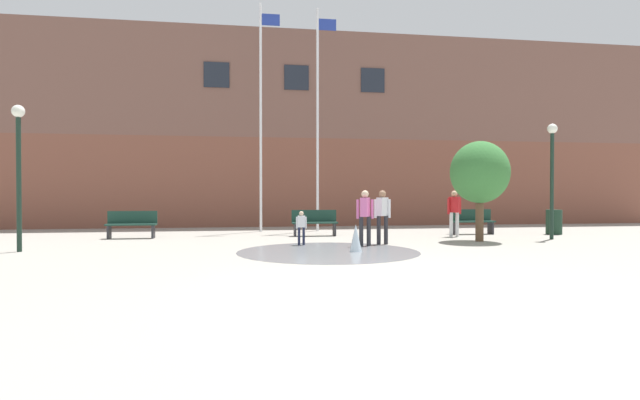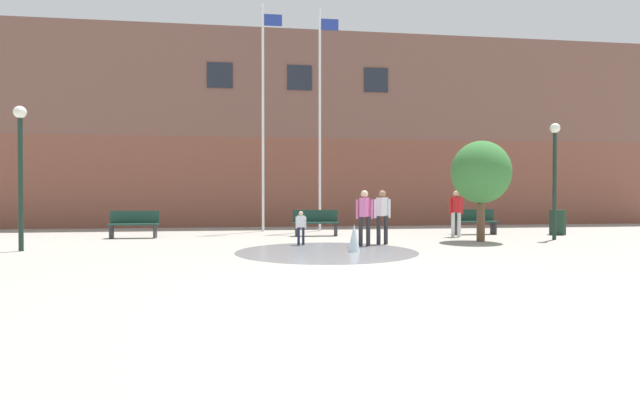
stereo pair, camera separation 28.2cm
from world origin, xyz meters
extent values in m
plane|color=#9E998E|center=(0.00, 0.00, 0.00)|extent=(100.00, 100.00, 0.00)
cube|color=brown|center=(0.00, 17.70, 1.99)|extent=(36.00, 6.00, 3.98)
cube|color=brown|center=(0.00, 17.70, 6.41)|extent=(36.00, 6.00, 4.87)
cube|color=#1E232D|center=(-3.50, 14.68, 6.66)|extent=(1.10, 0.06, 1.10)
cube|color=#1E232D|center=(0.00, 14.68, 6.66)|extent=(1.10, 0.06, 1.10)
cube|color=#1E232D|center=(3.50, 14.68, 6.66)|extent=(1.10, 0.06, 1.10)
cylinder|color=gray|center=(-0.20, 5.11, 0.00)|extent=(4.70, 4.70, 0.01)
cone|color=silver|center=(0.50, 4.99, 0.36)|extent=(0.32, 0.32, 0.72)
cube|color=#28282D|center=(-6.73, 9.74, 0.22)|extent=(0.06, 0.40, 0.44)
cube|color=#28282D|center=(-5.33, 9.74, 0.22)|extent=(0.06, 0.40, 0.44)
cube|color=#19382D|center=(-6.03, 9.74, 0.47)|extent=(1.60, 0.44, 0.05)
cube|color=#19382D|center=(-6.03, 9.94, 0.70)|extent=(1.60, 0.04, 0.42)
cube|color=#28282D|center=(-0.58, 9.79, 0.22)|extent=(0.06, 0.40, 0.44)
cube|color=#28282D|center=(0.82, 9.79, 0.22)|extent=(0.06, 0.40, 0.44)
cube|color=#19382D|center=(0.12, 9.79, 0.47)|extent=(1.60, 0.44, 0.05)
cube|color=#19382D|center=(0.12, 9.99, 0.70)|extent=(1.60, 0.04, 0.42)
cube|color=#28282D|center=(5.25, 9.63, 0.22)|extent=(0.06, 0.40, 0.44)
cube|color=#28282D|center=(6.65, 9.63, 0.22)|extent=(0.06, 0.40, 0.44)
cube|color=#19382D|center=(5.95, 9.63, 0.47)|extent=(1.60, 0.44, 0.05)
cube|color=#19382D|center=(5.95, 9.83, 0.70)|extent=(1.60, 0.04, 0.42)
cylinder|color=#28282D|center=(1.58, 6.69, 0.42)|extent=(0.12, 0.12, 0.84)
cylinder|color=#28282D|center=(1.80, 6.69, 0.42)|extent=(0.12, 0.12, 0.84)
cube|color=white|center=(1.69, 6.69, 1.11)|extent=(0.39, 0.37, 0.54)
sphere|color=#997051|center=(1.69, 6.69, 1.48)|extent=(0.21, 0.21, 0.21)
cylinder|color=white|center=(1.48, 6.69, 1.05)|extent=(0.08, 0.08, 0.55)
cylinder|color=white|center=(1.90, 6.69, 1.05)|extent=(0.08, 0.08, 0.55)
cylinder|color=#1E233D|center=(-0.77, 6.81, 0.26)|extent=(0.07, 0.07, 0.52)
cylinder|color=#1E233D|center=(-0.63, 6.81, 0.26)|extent=(0.07, 0.07, 0.52)
cube|color=white|center=(-0.70, 6.81, 0.69)|extent=(0.23, 0.16, 0.33)
sphere|color=beige|center=(-0.70, 6.81, 0.92)|extent=(0.13, 0.13, 0.13)
cylinder|color=white|center=(-0.83, 6.81, 0.65)|extent=(0.05, 0.05, 0.34)
cylinder|color=white|center=(-0.57, 6.81, 0.65)|extent=(0.05, 0.05, 0.34)
cylinder|color=silver|center=(4.74, 8.79, 0.42)|extent=(0.12, 0.12, 0.84)
cylinder|color=silver|center=(4.96, 8.79, 0.42)|extent=(0.12, 0.12, 0.84)
cube|color=red|center=(4.85, 8.79, 1.11)|extent=(0.38, 0.38, 0.54)
sphere|color=tan|center=(4.85, 8.79, 1.48)|extent=(0.21, 0.21, 0.21)
cylinder|color=red|center=(4.64, 8.79, 1.05)|extent=(0.08, 0.08, 0.55)
cylinder|color=red|center=(5.06, 8.79, 1.05)|extent=(0.08, 0.08, 0.55)
cylinder|color=#28282D|center=(0.95, 6.30, 0.42)|extent=(0.12, 0.12, 0.84)
cylinder|color=#28282D|center=(1.17, 6.30, 0.42)|extent=(0.12, 0.12, 0.84)
cube|color=pink|center=(1.06, 6.30, 1.11)|extent=(0.34, 0.39, 0.54)
sphere|color=beige|center=(1.06, 6.30, 1.48)|extent=(0.21, 0.21, 0.21)
cylinder|color=pink|center=(0.85, 6.30, 1.05)|extent=(0.08, 0.08, 0.55)
cylinder|color=pink|center=(1.27, 6.30, 1.05)|extent=(0.08, 0.08, 0.55)
cylinder|color=silver|center=(-1.68, 12.13, 4.46)|extent=(0.10, 0.10, 8.91)
cube|color=#233893|center=(-1.28, 12.13, 8.29)|extent=(0.70, 0.02, 0.45)
cylinder|color=silver|center=(0.57, 12.13, 4.42)|extent=(0.10, 0.10, 8.84)
cube|color=#233893|center=(0.97, 12.13, 8.21)|extent=(0.70, 0.02, 0.45)
cylinder|color=#192D23|center=(-8.06, 6.31, 1.73)|extent=(0.12, 0.12, 3.45)
sphere|color=white|center=(-8.06, 6.31, 3.61)|extent=(0.32, 0.32, 0.32)
cylinder|color=#192D23|center=(7.59, 7.39, 1.72)|extent=(0.12, 0.12, 3.45)
sphere|color=white|center=(7.59, 7.39, 3.61)|extent=(0.32, 0.32, 0.32)
cylinder|color=#193323|center=(8.87, 9.16, 0.45)|extent=(0.56, 0.56, 0.90)
cylinder|color=brown|center=(4.95, 7.11, 0.60)|extent=(0.25, 0.25, 1.20)
ellipsoid|color=#387538|center=(4.95, 7.11, 2.16)|extent=(1.82, 1.82, 1.94)
camera|label=1|loc=(-2.37, -7.52, 1.52)|focal=28.00mm
camera|label=2|loc=(-2.09, -7.56, 1.52)|focal=28.00mm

